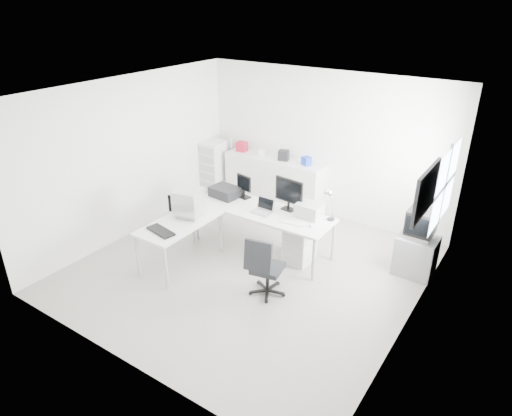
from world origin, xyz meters
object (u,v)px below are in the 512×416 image
Objects in this scene: filing_cabinet at (215,169)px; laptop at (262,207)px; crt_monitor at (189,204)px; inkjet_printer at (225,192)px; tv_cabinet at (416,255)px; side_desk at (181,243)px; office_chair at (268,265)px; main_desk at (262,230)px; lcd_monitor_large at (289,194)px; crt_tv at (421,224)px; drawer_pedestal at (300,244)px; sideboard at (274,183)px; lcd_monitor_small at (244,187)px; laser_printer at (309,210)px.

laptop is at bearing -34.47° from filing_cabinet.
crt_monitor is 2.60m from filing_cabinet.
inkjet_printer reaches higher than tv_cabinet.
office_chair reaches higher than side_desk.
inkjet_printer is at bearing 173.29° from main_desk.
laptop reaches higher than main_desk.
lcd_monitor_large is 2.09m from crt_tv.
inkjet_printer is 0.96m from crt_monitor.
crt_monitor is (-1.55, -0.90, 0.66)m from drawer_pedestal.
lcd_monitor_large is at bearing -50.77° from sideboard.
crt_monitor is at bearing -135.00° from main_desk.
filing_cabinet is at bearing -171.01° from sideboard.
office_chair is at bearing -19.82° from crt_monitor.
office_chair reaches higher than inkjet_printer.
filing_cabinet reaches higher than drawer_pedestal.
laptop is (0.90, 1.00, 0.48)m from side_desk.
side_desk is at bearing -150.81° from crt_tv.
lcd_monitor_large is 1.44m from office_chair.
inkjet_printer is at bearing -141.35° from lcd_monitor_small.
crt_monitor is (-0.90, -0.75, 0.10)m from laptop.
laptop is (0.90, -0.20, 0.02)m from inkjet_printer.
laptop is 0.77m from laser_printer.
crt_tv is (2.33, 0.81, 0.01)m from laptop.
crt_tv is (2.03, 0.46, -0.16)m from lcd_monitor_large.
office_chair is at bearing -53.49° from main_desk.
lcd_monitor_small is at bearing -171.16° from tv_cabinet.
tv_cabinet is (1.63, 1.72, -0.15)m from office_chair.
lcd_monitor_large is 0.86× the size of tv_cabinet.
office_chair is at bearing -90.62° from laser_printer.
tv_cabinet is 1.28× the size of crt_tv.
inkjet_printer is 0.23× the size of sideboard.
tv_cabinet is at bearing -15.96° from sideboard.
office_chair is 2.38m from tv_cabinet.
side_desk is 1.93m from drawer_pedestal.
inkjet_printer is 1.27× the size of laser_printer.
filing_cabinet is (-4.50, 0.68, -0.26)m from crt_tv.
laser_printer is at bearing 2.85° from lcd_monitor_large.
lcd_monitor_large is 1.63m from crt_monitor.
lcd_monitor_small is 1.88m from office_chair.
side_desk is 1.16× the size of filing_cabinet.
inkjet_printer is 1.23× the size of lcd_monitor_small.
tv_cabinet is at bearing 35.68° from office_chair.
lcd_monitor_small reaches higher than tv_cabinet.
tv_cabinet is 3.27m from sideboard.
crt_tv is (1.63, 1.72, 0.39)m from office_chair.
laser_printer is at bearing -163.42° from crt_tv.
tv_cabinet is 0.31× the size of sideboard.
laptop is at bearing -123.46° from lcd_monitor_large.
lcd_monitor_small is at bearing 124.83° from office_chair.
laser_printer is at bearing 73.61° from drawer_pedestal.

